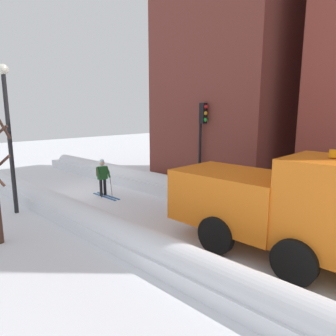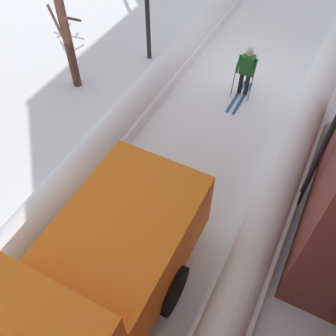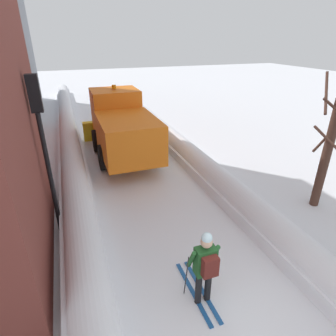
{
  "view_description": "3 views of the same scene",
  "coord_description": "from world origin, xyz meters",
  "px_view_note": "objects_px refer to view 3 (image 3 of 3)",
  "views": [
    {
      "loc": [
        7.66,
        13.05,
        3.99
      ],
      "look_at": [
        -1.17,
        4.57,
        1.69
      ],
      "focal_mm": 31.88,
      "sensor_mm": 36.0,
      "label": 1
    },
    {
      "loc": [
        -2.58,
        11.2,
        8.09
      ],
      "look_at": [
        -0.16,
        6.49,
        1.72
      ],
      "focal_mm": 39.54,
      "sensor_mm": 36.0,
      "label": 2
    },
    {
      "loc": [
        -2.39,
        -2.66,
        5.19
      ],
      "look_at": [
        0.69,
        5.85,
        0.92
      ],
      "focal_mm": 29.92,
      "sensor_mm": 36.0,
      "label": 3
    }
  ],
  "objects_px": {
    "traffic_light_pole": "(41,128)",
    "skier": "(205,266)",
    "plow_truck": "(122,126)",
    "bare_tree_near": "(327,151)"
  },
  "relations": [
    {
      "from": "skier",
      "to": "bare_tree_near",
      "type": "relative_size",
      "value": 0.42
    },
    {
      "from": "bare_tree_near",
      "to": "skier",
      "type": "bearing_deg",
      "value": -157.48
    },
    {
      "from": "plow_truck",
      "to": "traffic_light_pole",
      "type": "height_order",
      "value": "traffic_light_pole"
    },
    {
      "from": "traffic_light_pole",
      "to": "skier",
      "type": "bearing_deg",
      "value": -52.85
    },
    {
      "from": "skier",
      "to": "traffic_light_pole",
      "type": "relative_size",
      "value": 0.41
    },
    {
      "from": "skier",
      "to": "bare_tree_near",
      "type": "height_order",
      "value": "bare_tree_near"
    },
    {
      "from": "plow_truck",
      "to": "traffic_light_pole",
      "type": "bearing_deg",
      "value": -121.4
    },
    {
      "from": "plow_truck",
      "to": "skier",
      "type": "xyz_separation_m",
      "value": [
        -0.08,
        -8.55,
        -0.48
      ]
    },
    {
      "from": "plow_truck",
      "to": "skier",
      "type": "relative_size",
      "value": 3.31
    },
    {
      "from": "skier",
      "to": "bare_tree_near",
      "type": "bearing_deg",
      "value": 22.52
    }
  ]
}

